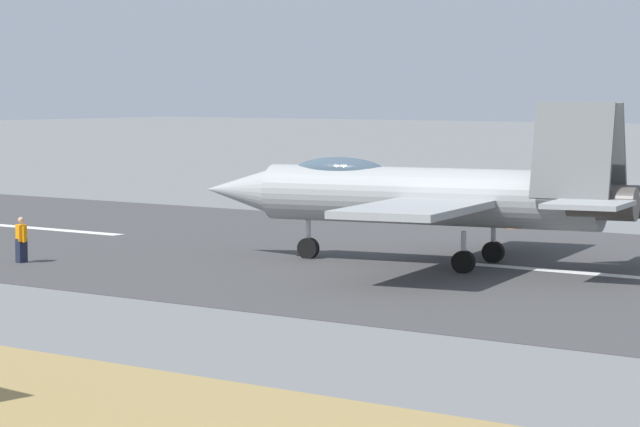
# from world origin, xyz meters

# --- Properties ---
(ground_plane) EXTENTS (400.00, 400.00, 0.00)m
(ground_plane) POSITION_xyz_m (0.00, 0.00, 0.00)
(ground_plane) COLOR slate
(runway_strip) EXTENTS (240.00, 26.00, 0.02)m
(runway_strip) POSITION_xyz_m (-0.02, 0.00, 0.01)
(runway_strip) COLOR #403F40
(runway_strip) RESTS_ON ground
(fighter_jet) EXTENTS (16.74, 14.77, 5.66)m
(fighter_jet) POSITION_xyz_m (5.01, 1.07, 2.46)
(fighter_jet) COLOR #9A9D9E
(fighter_jet) RESTS_ON ground
(crew_person) EXTENTS (0.65, 0.44, 1.62)m
(crew_person) POSITION_xyz_m (16.84, 8.96, 0.81)
(crew_person) COLOR #1E2338
(crew_person) RESTS_ON ground
(marker_cone_mid) EXTENTS (0.44, 0.44, 0.55)m
(marker_cone_mid) POSITION_xyz_m (8.99, -12.22, 0.28)
(marker_cone_mid) COLOR orange
(marker_cone_mid) RESTS_ON ground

